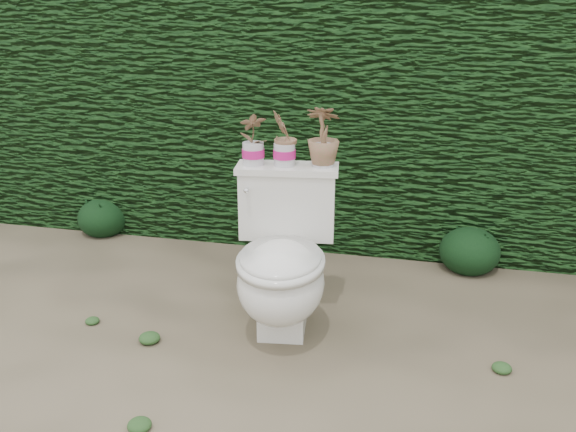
% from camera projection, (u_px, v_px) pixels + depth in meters
% --- Properties ---
extents(ground, '(60.00, 60.00, 0.00)m').
position_uv_depth(ground, '(236.00, 336.00, 3.12)').
color(ground, '#7C6F55').
rests_on(ground, ground).
extents(hedge, '(8.00, 1.00, 1.60)m').
position_uv_depth(hedge, '(304.00, 111.00, 4.31)').
color(hedge, '#1C4617').
rests_on(hedge, ground).
extents(toilet, '(0.54, 0.73, 0.78)m').
position_uv_depth(toilet, '(283.00, 264.00, 3.05)').
color(toilet, silver).
rests_on(toilet, ground).
extents(potted_plant_left, '(0.15, 0.14, 0.24)m').
position_uv_depth(potted_plant_left, '(253.00, 140.00, 3.10)').
color(potted_plant_left, '#257929').
rests_on(potted_plant_left, toilet).
extents(potted_plant_center, '(0.13, 0.15, 0.26)m').
position_uv_depth(potted_plant_center, '(284.00, 140.00, 3.08)').
color(potted_plant_center, '#257929').
rests_on(potted_plant_center, toilet).
extents(potted_plant_right, '(0.16, 0.16, 0.28)m').
position_uv_depth(potted_plant_right, '(323.00, 138.00, 3.06)').
color(potted_plant_right, '#257929').
rests_on(potted_plant_right, toilet).
extents(liriope_clump_1, '(0.34, 0.34, 0.27)m').
position_uv_depth(liriope_clump_1, '(103.00, 214.00, 4.36)').
color(liriope_clump_1, black).
rests_on(liriope_clump_1, ground).
extents(liriope_clump_2, '(0.34, 0.34, 0.28)m').
position_uv_depth(liriope_clump_2, '(284.00, 232.00, 4.03)').
color(liriope_clump_2, black).
rests_on(liriope_clump_2, ground).
extents(liriope_clump_3, '(0.36, 0.36, 0.29)m').
position_uv_depth(liriope_clump_3, '(470.00, 247.00, 3.80)').
color(liriope_clump_3, black).
rests_on(liriope_clump_3, ground).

